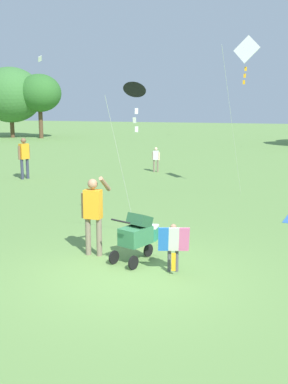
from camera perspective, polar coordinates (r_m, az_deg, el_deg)
name	(u,v)px	position (r m, az deg, el deg)	size (l,w,h in m)	color
ground_plane	(130,275)	(9.24, -1.68, -9.97)	(120.00, 120.00, 0.00)	#668E47
treeline_distant	(153,95)	(38.12, 1.14, 11.60)	(32.21, 6.56, 6.04)	brown
child_with_butterfly_kite	(173,243)	(9.23, 3.54, -6.13)	(0.62, 0.42, 0.96)	#4C4C51
person_adult_flyer	(93,210)	(10.15, -6.12, -2.12)	(0.55, 0.50, 1.75)	#7F705B
stroller	(136,233)	(9.80, -0.93, -4.98)	(0.80, 1.11, 1.03)	black
kite_adult_black	(134,91)	(11.74, -1.16, 11.99)	(0.58, 2.18, 3.76)	black
kite_orange_delta	(246,54)	(16.96, 12.13, 15.92)	(0.93, 3.93, 5.47)	white
person_red_shirt	(24,155)	(20.58, -14.19, 4.34)	(0.38, 0.50, 1.73)	#33384C
person_sitting_far	(156,157)	(21.97, 1.43, 4.17)	(0.37, 0.17, 1.14)	#7F705B
cooler_box	(148,232)	(11.45, 0.53, -4.84)	(0.45, 0.33, 0.35)	#288466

